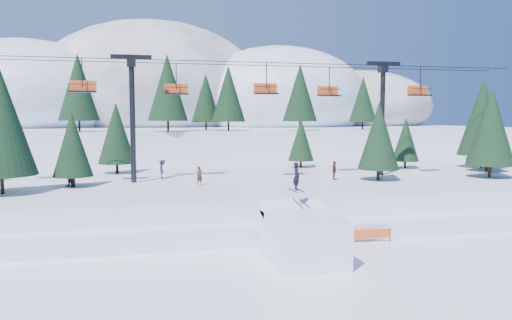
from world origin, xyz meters
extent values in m
plane|color=white|center=(0.00, 0.00, 0.00)|extent=(160.00, 160.00, 0.00)
cube|color=white|center=(0.00, 18.00, 1.25)|extent=(70.00, 22.00, 2.50)
cube|color=white|center=(0.00, 8.00, 0.55)|extent=(70.00, 6.00, 1.10)
cube|color=white|center=(0.00, 68.00, 3.00)|extent=(110.00, 60.00, 6.00)
ellipsoid|color=white|center=(-28.00, 72.00, 11.45)|extent=(36.00, 32.40, 19.80)
ellipsoid|color=#605B59|center=(-6.00, 78.00, 13.26)|extent=(44.00, 39.60, 26.40)
ellipsoid|color=white|center=(18.00, 70.00, 11.42)|extent=(34.00, 30.60, 19.72)
ellipsoid|color=#605B59|center=(38.00, 76.00, 10.12)|extent=(30.00, 27.00, 15.00)
cylinder|color=black|center=(-5.00, 39.40, 6.67)|extent=(0.26, 0.26, 1.34)
cone|color=#18351E|center=(-5.00, 39.40, 11.44)|extent=(4.96, 4.96, 8.21)
cylinder|color=black|center=(2.91, 41.04, 6.60)|extent=(0.26, 0.26, 1.19)
cone|color=#18351E|center=(2.91, 41.04, 10.86)|extent=(4.44, 4.44, 7.34)
cylinder|color=black|center=(12.52, 40.45, 6.62)|extent=(0.26, 0.26, 1.24)
cone|color=#18351E|center=(12.52, 40.45, 11.05)|extent=(4.61, 4.61, 7.63)
cylinder|color=black|center=(-15.76, 42.03, 6.68)|extent=(0.26, 0.26, 1.35)
cone|color=#18351E|center=(-15.76, 42.03, 11.50)|extent=(5.02, 5.02, 8.29)
cylinder|color=black|center=(23.36, 44.08, 6.54)|extent=(0.26, 0.26, 1.08)
cone|color=#18351E|center=(23.36, 44.08, 10.40)|extent=(4.01, 4.01, 6.63)
cylinder|color=black|center=(-24.91, 42.45, 6.47)|extent=(0.26, 0.26, 0.94)
cylinder|color=black|center=(0.45, 44.79, 6.54)|extent=(0.26, 0.26, 1.09)
cone|color=#18351E|center=(0.45, 44.79, 10.42)|extent=(4.04, 4.04, 6.67)
cube|color=white|center=(0.04, 1.59, 1.27)|extent=(3.76, 4.64, 2.54)
cube|color=white|center=(0.04, 3.58, 2.59)|extent=(3.76, 1.62, 0.90)
imported|color=black|center=(0.14, 3.19, 4.49)|extent=(0.39, 0.58, 1.59)
cube|color=black|center=(-0.06, 3.19, 3.68)|extent=(0.11, 1.65, 0.03)
cube|color=black|center=(0.34, 3.19, 3.68)|extent=(0.11, 1.65, 0.03)
cylinder|color=black|center=(-9.00, 18.00, 7.50)|extent=(0.44, 0.44, 10.00)
cube|color=black|center=(-9.00, 18.00, 12.60)|extent=(3.20, 0.35, 0.35)
cube|color=black|center=(-9.00, 18.00, 12.15)|extent=(0.70, 0.70, 0.70)
cylinder|color=black|center=(13.00, 18.00, 7.50)|extent=(0.44, 0.44, 10.00)
cube|color=black|center=(13.00, 18.00, 12.60)|extent=(3.20, 0.35, 0.35)
cube|color=black|center=(13.00, 18.00, 12.15)|extent=(0.70, 0.70, 0.70)
cylinder|color=black|center=(2.00, 16.80, 12.30)|extent=(46.00, 0.06, 0.06)
cylinder|color=black|center=(2.00, 19.20, 12.30)|extent=(46.00, 0.06, 0.06)
cylinder|color=black|center=(-12.65, 16.80, 11.20)|extent=(0.08, 0.08, 2.20)
cube|color=black|center=(-12.65, 16.80, 9.75)|extent=(2.00, 0.75, 0.12)
cube|color=#DF4D1D|center=(-12.65, 17.18, 10.20)|extent=(2.00, 0.10, 0.85)
cylinder|color=black|center=(-12.65, 16.45, 10.30)|extent=(2.00, 0.06, 0.06)
cylinder|color=black|center=(-5.37, 19.20, 11.20)|extent=(0.08, 0.08, 2.20)
cube|color=black|center=(-5.37, 19.20, 9.75)|extent=(2.00, 0.75, 0.12)
cube|color=#DF4D1D|center=(-5.37, 19.58, 10.20)|extent=(2.00, 0.10, 0.85)
cylinder|color=black|center=(-5.37, 18.85, 10.30)|extent=(2.00, 0.06, 0.06)
cylinder|color=black|center=(1.85, 16.80, 11.20)|extent=(0.08, 0.08, 2.20)
cube|color=black|center=(1.85, 16.80, 9.75)|extent=(2.00, 0.75, 0.12)
cube|color=#DF4D1D|center=(1.85, 17.18, 10.20)|extent=(2.00, 0.10, 0.85)
cylinder|color=black|center=(1.85, 16.45, 10.30)|extent=(2.00, 0.06, 0.06)
cylinder|color=black|center=(8.33, 19.20, 11.20)|extent=(0.08, 0.08, 2.20)
cube|color=black|center=(8.33, 19.20, 9.75)|extent=(2.00, 0.75, 0.12)
cube|color=#DF4D1D|center=(8.33, 19.58, 10.20)|extent=(2.00, 0.10, 0.85)
cylinder|color=black|center=(8.33, 18.85, 10.30)|extent=(2.00, 0.06, 0.06)
cylinder|color=black|center=(16.02, 16.80, 11.20)|extent=(0.08, 0.08, 2.20)
cube|color=black|center=(16.02, 16.80, 9.75)|extent=(2.00, 0.75, 0.12)
cube|color=#DF4D1D|center=(16.02, 17.18, 10.20)|extent=(2.00, 0.10, 0.85)
cylinder|color=black|center=(16.02, 16.45, 10.30)|extent=(2.00, 0.06, 0.06)
cylinder|color=black|center=(-17.86, 13.94, 3.15)|extent=(0.26, 0.26, 1.29)
cylinder|color=black|center=(21.50, 14.25, 3.05)|extent=(0.26, 0.26, 1.10)
cone|color=#18351E|center=(21.50, 14.25, 6.99)|extent=(4.09, 4.09, 6.77)
cylinder|color=black|center=(24.73, 18.80, 3.02)|extent=(0.26, 0.26, 1.03)
cone|color=#18351E|center=(24.73, 18.80, 6.70)|extent=(3.83, 3.83, 6.34)
cylinder|color=black|center=(26.61, 22.12, 3.15)|extent=(0.26, 0.26, 1.31)
cone|color=#18351E|center=(26.61, 22.12, 7.83)|extent=(4.86, 4.86, 8.04)
cylinder|color=black|center=(18.43, 23.26, 2.87)|extent=(0.26, 0.26, 0.74)
cone|color=#18351E|center=(18.43, 23.26, 5.51)|extent=(2.75, 2.75, 4.55)
cylinder|color=black|center=(-10.61, 25.19, 2.97)|extent=(0.26, 0.26, 0.94)
cone|color=#18351E|center=(-10.61, 25.19, 6.32)|extent=(3.48, 3.48, 5.76)
cylinder|color=black|center=(8.08, 26.43, 2.86)|extent=(0.26, 0.26, 0.73)
cone|color=#18351E|center=(8.08, 26.43, 5.46)|extent=(2.70, 2.70, 4.47)
cylinder|color=black|center=(-13.47, 16.43, 2.90)|extent=(0.26, 0.26, 0.80)
cone|color=#18351E|center=(-13.47, 16.43, 5.77)|extent=(2.98, 2.98, 4.93)
cylinder|color=black|center=(11.12, 14.88, 2.96)|extent=(0.26, 0.26, 0.93)
cone|color=#18351E|center=(11.12, 14.88, 6.27)|extent=(3.44, 3.44, 5.69)
imported|color=#202541|center=(-6.62, 19.80, 3.33)|extent=(0.70, 1.12, 1.66)
imported|color=#1E3730|center=(15.72, 21.03, 3.28)|extent=(0.76, 0.90, 1.57)
imported|color=#3B1B2A|center=(7.56, 15.82, 3.30)|extent=(0.58, 1.00, 1.61)
imported|color=#4C2623|center=(-3.96, 15.09, 3.24)|extent=(0.64, 0.56, 1.48)
imported|color=#2B2337|center=(-13.78, 16.40, 3.36)|extent=(1.04, 1.06, 1.72)
cylinder|color=black|center=(3.96, 4.78, 0.45)|extent=(0.06, 0.06, 0.90)
cylinder|color=black|center=(6.74, 4.47, 0.45)|extent=(0.06, 0.06, 0.90)
cube|color=#DF4D1D|center=(5.35, 4.62, 0.55)|extent=(2.79, 0.35, 0.55)
cylinder|color=black|center=(8.82, 6.45, 0.45)|extent=(0.06, 0.06, 0.90)
cylinder|color=black|center=(11.52, 7.19, 0.45)|extent=(0.06, 0.06, 0.90)
cube|color=#DF4D1D|center=(10.17, 6.82, 0.55)|extent=(2.71, 0.78, 0.55)
camera|label=1|loc=(-8.46, -23.56, 7.84)|focal=35.00mm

